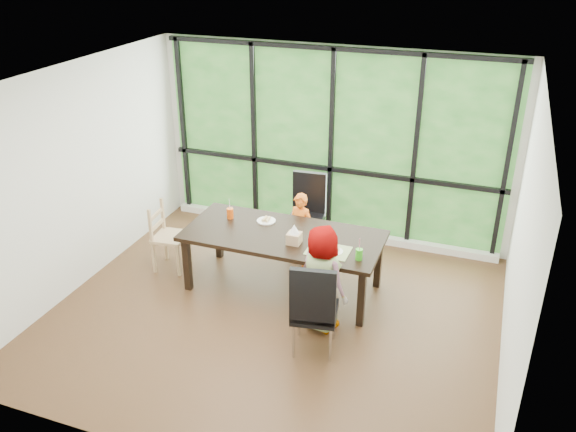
% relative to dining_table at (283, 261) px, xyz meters
% --- Properties ---
extents(ground, '(5.00, 5.00, 0.00)m').
position_rel_dining_table_xyz_m(ground, '(0.10, -0.56, -0.38)').
color(ground, black).
rests_on(ground, ground).
extents(back_wall, '(5.00, 0.00, 5.00)m').
position_rel_dining_table_xyz_m(back_wall, '(0.10, 1.69, 0.98)').
color(back_wall, silver).
rests_on(back_wall, ground).
extents(foliage_backdrop, '(4.80, 0.02, 2.65)m').
position_rel_dining_table_xyz_m(foliage_backdrop, '(0.10, 1.67, 0.98)').
color(foliage_backdrop, '#20531E').
rests_on(foliage_backdrop, back_wall).
extents(window_mullions, '(4.80, 0.06, 2.65)m').
position_rel_dining_table_xyz_m(window_mullions, '(0.10, 1.63, 0.98)').
color(window_mullions, black).
rests_on(window_mullions, back_wall).
extents(window_sill, '(4.80, 0.12, 0.10)m').
position_rel_dining_table_xyz_m(window_sill, '(0.10, 1.59, -0.33)').
color(window_sill, silver).
rests_on(window_sill, ground).
extents(dining_table, '(2.40, 1.12, 0.75)m').
position_rel_dining_table_xyz_m(dining_table, '(0.00, 0.00, 0.00)').
color(dining_table, black).
rests_on(dining_table, ground).
extents(chair_window_leather, '(0.49, 0.49, 1.08)m').
position_rel_dining_table_xyz_m(chair_window_leather, '(-0.05, 1.02, 0.17)').
color(chair_window_leather, black).
rests_on(chair_window_leather, ground).
extents(chair_interior_leather, '(0.53, 0.53, 1.08)m').
position_rel_dining_table_xyz_m(chair_interior_leather, '(0.73, -1.01, 0.17)').
color(chair_interior_leather, black).
rests_on(chair_interior_leather, ground).
extents(chair_end_beech, '(0.44, 0.46, 0.90)m').
position_rel_dining_table_xyz_m(chair_end_beech, '(-1.54, -0.04, 0.08)').
color(chair_end_beech, tan).
rests_on(chair_end_beech, ground).
extents(child_toddler, '(0.41, 0.32, 1.00)m').
position_rel_dining_table_xyz_m(child_toddler, '(0.00, 0.64, 0.12)').
color(child_toddler, orange).
rests_on(child_toddler, ground).
extents(child_older, '(0.71, 0.60, 1.24)m').
position_rel_dining_table_xyz_m(child_older, '(0.70, -0.60, 0.24)').
color(child_older, slate).
rests_on(child_older, ground).
extents(placemat, '(0.48, 0.35, 0.01)m').
position_rel_dining_table_xyz_m(placemat, '(0.63, -0.21, 0.38)').
color(placemat, tan).
rests_on(placemat, dining_table).
extents(plate_far, '(0.24, 0.24, 0.01)m').
position_rel_dining_table_xyz_m(plate_far, '(-0.32, 0.25, 0.38)').
color(plate_far, white).
rests_on(plate_far, dining_table).
extents(plate_near, '(0.23, 0.23, 0.01)m').
position_rel_dining_table_xyz_m(plate_near, '(0.68, -0.22, 0.38)').
color(plate_near, white).
rests_on(plate_near, dining_table).
extents(orange_cup, '(0.08, 0.08, 0.13)m').
position_rel_dining_table_xyz_m(orange_cup, '(-0.78, 0.18, 0.44)').
color(orange_cup, '#DD4F0E').
rests_on(orange_cup, dining_table).
extents(green_cup, '(0.08, 0.08, 0.13)m').
position_rel_dining_table_xyz_m(green_cup, '(1.00, -0.28, 0.44)').
color(green_cup, green).
rests_on(green_cup, dining_table).
extents(tissue_box, '(0.15, 0.15, 0.13)m').
position_rel_dining_table_xyz_m(tissue_box, '(0.20, -0.18, 0.44)').
color(tissue_box, tan).
rests_on(tissue_box, dining_table).
extents(crepe_rolls_far, '(0.10, 0.12, 0.04)m').
position_rel_dining_table_xyz_m(crepe_rolls_far, '(-0.32, 0.25, 0.41)').
color(crepe_rolls_far, tan).
rests_on(crepe_rolls_far, plate_far).
extents(crepe_rolls_near, '(0.15, 0.12, 0.04)m').
position_rel_dining_table_xyz_m(crepe_rolls_near, '(0.68, -0.22, 0.41)').
color(crepe_rolls_near, tan).
rests_on(crepe_rolls_near, plate_near).
extents(straw_white, '(0.01, 0.04, 0.20)m').
position_rel_dining_table_xyz_m(straw_white, '(-0.78, 0.18, 0.55)').
color(straw_white, white).
rests_on(straw_white, orange_cup).
extents(straw_pink, '(0.01, 0.04, 0.20)m').
position_rel_dining_table_xyz_m(straw_pink, '(1.00, -0.28, 0.54)').
color(straw_pink, pink).
rests_on(straw_pink, green_cup).
extents(tissue, '(0.12, 0.12, 0.11)m').
position_rel_dining_table_xyz_m(tissue, '(0.20, -0.18, 0.56)').
color(tissue, white).
rests_on(tissue, tissue_box).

